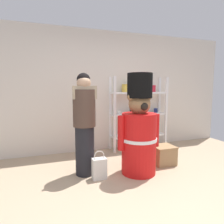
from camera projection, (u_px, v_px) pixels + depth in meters
ground_plane at (146, 198)px, 2.50m from camera, size 6.40×6.40×0.00m
back_wall at (98, 91)px, 4.40m from camera, size 6.40×0.12×2.60m
merchandise_shelf at (139, 111)px, 4.54m from camera, size 1.32×0.35×1.62m
teddy_bear_guard at (139, 131)px, 3.19m from camera, size 0.73×0.57×1.60m
person_shopper at (84, 123)px, 3.12m from camera, size 0.37×0.35×1.60m
shopping_bag at (99, 168)px, 3.03m from camera, size 0.21×0.13×0.44m
display_crate at (163, 155)px, 3.62m from camera, size 0.39×0.36×0.33m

